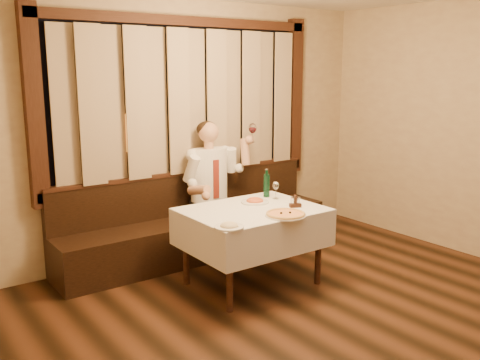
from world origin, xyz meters
TOP-DOWN VIEW (x-y plane):
  - room at (-0.00, 0.97)m, footprint 5.01×6.01m
  - banquette at (0.00, 2.72)m, footprint 3.20×0.61m
  - dining_table at (0.00, 1.70)m, footprint 1.27×0.97m
  - pizza at (0.09, 1.32)m, footprint 0.37×0.37m
  - pasta_red at (0.16, 1.87)m, footprint 0.27×0.27m
  - pasta_cream at (-0.53, 1.32)m, footprint 0.25×0.25m
  - green_bottle at (0.41, 2.00)m, footprint 0.06×0.06m
  - table_wine_glass at (0.42, 1.87)m, footprint 0.07×0.07m
  - cruet_caddy at (0.37, 1.50)m, footprint 0.12×0.09m
  - seated_man at (0.17, 2.63)m, footprint 0.84×0.63m

SIDE VIEW (x-z plane):
  - banquette at x=0.00m, z-range -0.16..0.78m
  - dining_table at x=0.00m, z-range 0.27..1.03m
  - pizza at x=0.09m, z-range 0.75..0.79m
  - pasta_cream at x=-0.53m, z-range 0.75..0.83m
  - pasta_red at x=0.16m, z-range 0.75..0.84m
  - cruet_caddy at x=0.37m, z-range 0.74..0.86m
  - seated_man at x=0.17m, z-range 0.11..1.60m
  - green_bottle at x=0.41m, z-range 0.73..1.03m
  - table_wine_glass at x=0.42m, z-range 0.80..0.98m
  - room at x=0.00m, z-range 0.09..2.91m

